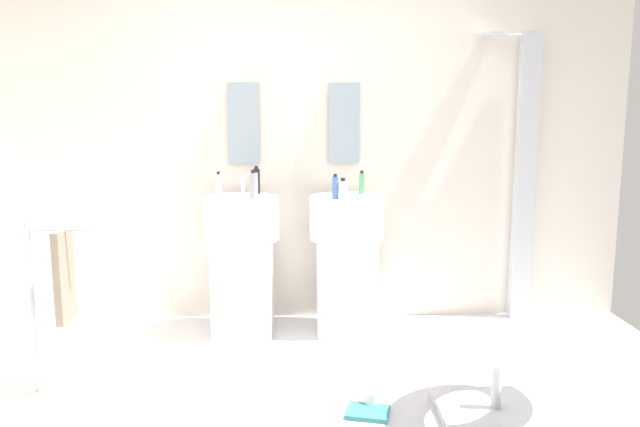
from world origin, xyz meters
TOP-DOWN VIEW (x-y plane):
  - ground_plane at (0.00, 0.00)m, footprint 4.80×3.60m
  - rear_partition at (0.00, 1.65)m, footprint 4.80×0.10m
  - pedestal_sink_left at (-0.35, 1.28)m, footprint 0.50×0.50m
  - pedestal_sink_right at (0.35, 1.28)m, footprint 0.50×0.50m
  - vanity_mirror_left at (-0.35, 1.58)m, footprint 0.22×0.03m
  - vanity_mirror_right at (0.35, 1.58)m, footprint 0.22×0.03m
  - shower_column at (1.64, 1.53)m, footprint 0.49×0.24m
  - lounge_chair at (1.00, -0.03)m, footprint 1.06×1.06m
  - towel_rack at (-1.25, 0.37)m, footprint 0.37×0.22m
  - area_rug at (0.41, -0.00)m, footprint 1.18×0.84m
  - magazine_teal at (0.37, 0.02)m, footprint 0.24×0.22m
  - coffee_mug at (0.40, 0.10)m, footprint 0.08×0.08m
  - soap_bottle_white at (-0.50, 1.28)m, footprint 0.04×0.04m
  - soap_bottle_blue at (0.27, 1.18)m, footprint 0.04×0.04m
  - soap_bottle_grey at (-0.26, 1.16)m, footprint 0.06×0.06m
  - soap_bottle_clear at (0.32, 1.16)m, footprint 0.06×0.06m
  - soap_bottle_black at (-0.26, 1.43)m, footprint 0.05×0.05m
  - soap_bottle_green at (0.47, 1.40)m, footprint 0.04×0.04m

SIDE VIEW (x-z plane):
  - ground_plane at x=0.00m, z-range -0.04..0.00m
  - area_rug at x=0.41m, z-range 0.00..0.01m
  - magazine_teal at x=0.37m, z-range 0.01..0.03m
  - coffee_mug at x=0.40m, z-range 0.01..0.09m
  - lounge_chair at x=1.00m, z-range 0.03..0.67m
  - pedestal_sink_left at x=-0.35m, z-range 0.00..1.05m
  - pedestal_sink_right at x=0.35m, z-range 0.00..1.05m
  - towel_rack at x=-1.25m, z-range 0.15..1.10m
  - soap_bottle_clear at x=0.32m, z-range 0.94..1.08m
  - soap_bottle_blue at x=0.27m, z-range 0.94..1.10m
  - soap_bottle_green at x=0.47m, z-range 0.94..1.10m
  - soap_bottle_white at x=-0.50m, z-range 0.94..1.11m
  - soap_bottle_grey at x=-0.26m, z-range 0.94..1.13m
  - soap_bottle_black at x=-0.26m, z-range 0.94..1.13m
  - shower_column at x=1.64m, z-range 0.05..2.10m
  - rear_partition at x=0.00m, z-range 0.00..2.60m
  - vanity_mirror_left at x=-0.35m, z-range 1.15..1.71m
  - vanity_mirror_right at x=0.35m, z-range 1.15..1.71m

